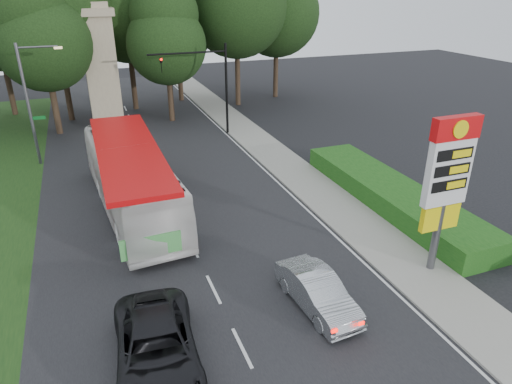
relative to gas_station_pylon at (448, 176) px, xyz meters
name	(u,v)px	position (x,y,z in m)	size (l,w,h in m)	color
ground	(247,358)	(-9.20, -1.99, -4.45)	(120.00, 120.00, 0.00)	black
road_surface	(173,207)	(-9.20, 10.01, -4.44)	(14.00, 80.00, 0.02)	black
sidewalk_right	(310,185)	(-0.70, 10.01, -4.39)	(3.00, 80.00, 0.12)	gray
hedge	(391,195)	(2.30, 6.01, -3.85)	(3.00, 14.00, 1.20)	#164813
gas_station_pylon	(448,176)	(0.00, 0.00, 0.00)	(2.10, 0.45, 6.85)	#59595E
traffic_signal_mast	(210,78)	(-3.52, 22.00, 0.22)	(6.10, 0.35, 7.20)	black
streetlight_signs	(31,100)	(-16.19, 20.01, -0.01)	(2.75, 0.98, 8.00)	#59595E
monument	(101,66)	(-11.20, 28.01, 0.66)	(3.00, 3.00, 10.05)	gray
tree_east_near	(175,2)	(-3.20, 35.01, 5.23)	(8.12, 8.12, 15.95)	#2D2116
tree_monument_left	(39,22)	(-15.20, 27.01, 4.23)	(7.28, 7.28, 14.30)	#2D2116
tree_monument_right	(165,27)	(-5.70, 27.51, 3.56)	(6.72, 6.72, 13.20)	#2D2116
transit_bus	(131,180)	(-11.25, 10.50, -2.65)	(3.03, 12.93, 3.60)	white
sedan_silver	(317,292)	(-5.78, -0.45, -3.74)	(1.49, 4.28, 1.41)	#AFB3B7
suv_charcoal	(157,348)	(-12.00, -1.31, -3.67)	(2.58, 5.59, 1.55)	black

